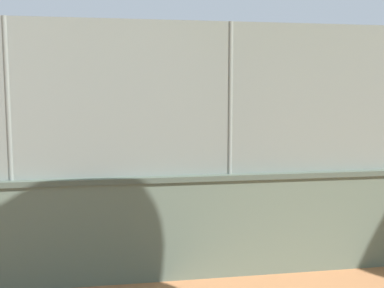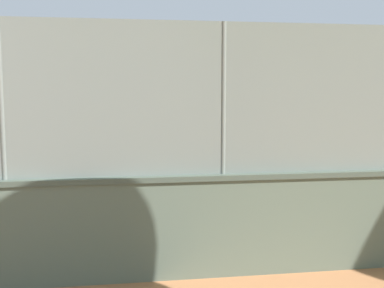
# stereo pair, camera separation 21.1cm
# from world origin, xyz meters

# --- Properties ---
(ground_plane) EXTENTS (260.00, 260.00, 0.00)m
(ground_plane) POSITION_xyz_m (0.00, 0.00, 0.00)
(ground_plane) COLOR #B27247
(perimeter_wall) EXTENTS (25.31, 0.91, 1.55)m
(perimeter_wall) POSITION_xyz_m (2.09, 11.43, 0.79)
(perimeter_wall) COLOR slate
(perimeter_wall) RESTS_ON ground_plane
(fence_panel_on_wall) EXTENTS (24.87, 0.63, 2.22)m
(fence_panel_on_wall) POSITION_xyz_m (2.09, 11.43, 2.67)
(fence_panel_on_wall) COLOR gray
(fence_panel_on_wall) RESTS_ON perimeter_wall
(player_near_wall_returning) EXTENTS (0.77, 1.00, 1.53)m
(player_near_wall_returning) POSITION_xyz_m (-5.59, 2.53, 0.89)
(player_near_wall_returning) COLOR #B2B2B2
(player_near_wall_returning) RESTS_ON ground_plane
(player_foreground_swinging) EXTENTS (0.71, 1.12, 1.62)m
(player_foreground_swinging) POSITION_xyz_m (0.08, -1.37, 0.96)
(player_foreground_swinging) COLOR black
(player_foreground_swinging) RESTS_ON ground_plane
(sports_ball) EXTENTS (0.15, 0.15, 0.15)m
(sports_ball) POSITION_xyz_m (-6.77, 4.21, 0.07)
(sports_ball) COLOR white
(sports_ball) RESTS_ON ground_plane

